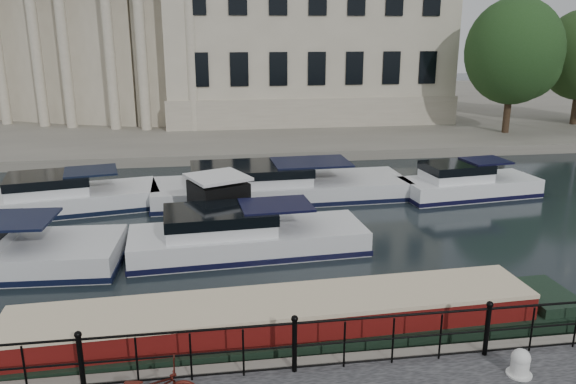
% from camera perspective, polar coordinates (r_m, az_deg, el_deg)
% --- Properties ---
extents(ground_plane, '(160.00, 160.00, 0.00)m').
position_cam_1_polar(ground_plane, '(13.82, -0.86, -14.47)').
color(ground_plane, black).
rests_on(ground_plane, ground).
extents(far_bank, '(120.00, 42.00, 0.55)m').
position_cam_1_polar(far_bank, '(51.27, -6.69, 8.44)').
color(far_bank, '#6B665B').
rests_on(far_bank, ground_plane).
extents(railing, '(24.14, 0.14, 1.22)m').
position_cam_1_polar(railing, '(11.29, 0.67, -14.97)').
color(railing, black).
rests_on(railing, near_quay).
extents(civic_building, '(53.55, 31.84, 16.85)m').
position_cam_1_polar(civic_building, '(46.50, -8.06, 15.98)').
color(civic_building, '#ADA38C').
rests_on(civic_building, far_bank).
extents(mooring_bollard, '(0.49, 0.49, 0.55)m').
position_cam_1_polar(mooring_bollard, '(12.26, 22.53, -15.75)').
color(mooring_bollard, silver).
rests_on(mooring_bollard, near_quay).
extents(narrowboat, '(14.94, 2.61, 1.55)m').
position_cam_1_polar(narrowboat, '(13.23, -0.98, -14.14)').
color(narrowboat, black).
rests_on(narrowboat, ground_plane).
extents(harbour_hut, '(3.22, 3.00, 2.16)m').
position_cam_1_polar(harbour_hut, '(20.23, -7.04, -1.48)').
color(harbour_hut, '#6B665B').
rests_on(harbour_hut, ground_plane).
extents(cabin_cruisers, '(25.57, 9.68, 1.99)m').
position_cam_1_polar(cabin_cruisers, '(21.66, -8.01, -1.96)').
color(cabin_cruisers, silver).
rests_on(cabin_cruisers, ground_plane).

